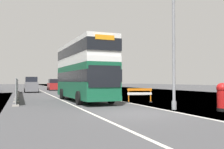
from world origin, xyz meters
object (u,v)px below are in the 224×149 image
double_decker_bus (84,70)px  car_receding_mid (53,85)px  lamppost_foreground (174,37)px  car_oncoming_near (31,85)px  red_pillar_postbox (222,96)px  roadworks_barrier (140,93)px

double_decker_bus → car_receding_mid: 26.87m
lamppost_foreground → car_receding_mid: bearing=94.6°
car_oncoming_near → car_receding_mid: (4.19, 7.57, -0.12)m
double_decker_bus → red_pillar_postbox: 11.40m
red_pillar_postbox → roadworks_barrier: bearing=105.1°
lamppost_foreground → car_receding_mid: (-2.83, 34.92, -3.35)m
double_decker_bus → lamppost_foreground: bearing=-66.2°
double_decker_bus → red_pillar_postbox: size_ratio=6.53×
roadworks_barrier → car_oncoming_near: 23.30m
lamppost_foreground → red_pillar_postbox: size_ratio=5.68×
red_pillar_postbox → roadworks_barrier: (-1.84, 6.83, -0.15)m
lamppost_foreground → car_receding_mid: size_ratio=2.17×
car_receding_mid → car_oncoming_near: bearing=-119.0°
double_decker_bus → lamppost_foreground: lamppost_foreground is taller
double_decker_bus → car_oncoming_near: double_decker_bus is taller
roadworks_barrier → car_oncoming_near: (-7.30, 22.12, 0.36)m
roadworks_barrier → car_receding_mid: bearing=96.0°
car_oncoming_near → car_receding_mid: size_ratio=0.95×
red_pillar_postbox → car_oncoming_near: bearing=107.5°
red_pillar_postbox → car_receding_mid: (-4.94, 36.52, 0.09)m
double_decker_bus → car_receding_mid: (0.76, 26.81, -1.67)m
car_oncoming_near → car_receding_mid: bearing=61.0°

